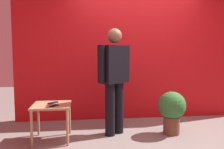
% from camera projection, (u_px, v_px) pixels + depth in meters
% --- Properties ---
extents(ground_plane, '(12.00, 12.00, 0.00)m').
position_uv_depth(ground_plane, '(156.00, 142.00, 3.43)').
color(ground_plane, gray).
extents(back_wall_red, '(4.67, 0.12, 2.71)m').
position_uv_depth(back_wall_red, '(136.00, 50.00, 4.64)').
color(back_wall_red, red).
rests_on(back_wall_red, ground_plane).
extents(standing_person, '(0.60, 0.48, 1.68)m').
position_uv_depth(standing_person, '(114.00, 76.00, 3.71)').
color(standing_person, black).
rests_on(standing_person, ground_plane).
extents(side_table, '(0.55, 0.55, 0.55)m').
position_uv_depth(side_table, '(52.00, 109.00, 3.48)').
color(side_table, tan).
rests_on(side_table, ground_plane).
extents(cell_phone, '(0.14, 0.16, 0.01)m').
position_uv_depth(cell_phone, '(54.00, 106.00, 3.35)').
color(cell_phone, black).
rests_on(cell_phone, side_table).
extents(tv_remote, '(0.15, 0.15, 0.02)m').
position_uv_depth(tv_remote, '(53.00, 103.00, 3.53)').
color(tv_remote, black).
rests_on(tv_remote, side_table).
extents(potted_plant, '(0.44, 0.44, 0.69)m').
position_uv_depth(potted_plant, '(172.00, 109.00, 3.76)').
color(potted_plant, brown).
rests_on(potted_plant, ground_plane).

